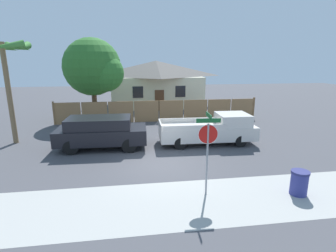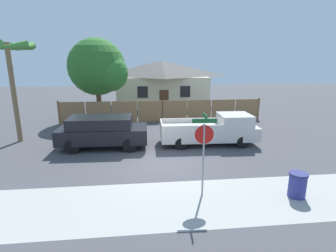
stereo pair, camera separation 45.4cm
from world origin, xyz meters
The scene contains 10 objects.
ground_plane centered at (0.00, 0.00, 0.00)m, with size 80.00×80.00×0.00m, color #47474C.
sidewalk_strip centered at (0.00, -3.60, 0.00)m, with size 36.00×3.20×0.01m.
wooden_fence centered at (0.97, 8.87, 0.85)m, with size 16.15×0.12×1.79m.
house centered at (1.53, 16.60, 2.45)m, with size 9.93×6.51×4.74m.
oak_tree centered at (-3.98, 10.27, 4.17)m, with size 4.78×4.55×6.55m.
palm_tree centered at (-8.14, 4.49, 5.05)m, with size 2.88×3.09×5.87m.
red_suv centered at (-2.93, 2.73, 0.98)m, with size 4.93×2.18×1.77m.
orange_pickup centered at (3.39, 2.73, 0.84)m, with size 5.64×2.14×1.76m.
stop_sign centered at (1.37, -3.14, 2.05)m, with size 0.86×0.78×3.04m.
trash_bin centered at (4.73, -3.64, 0.46)m, with size 0.65×0.65×0.92m.
Camera 1 is at (-1.27, -11.63, 4.82)m, focal length 28.00 mm.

